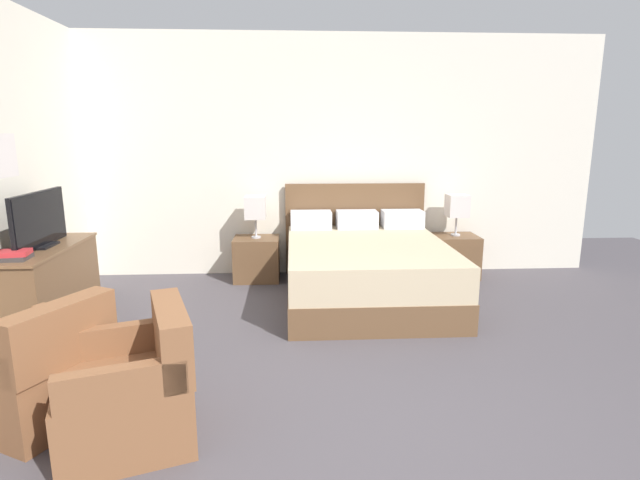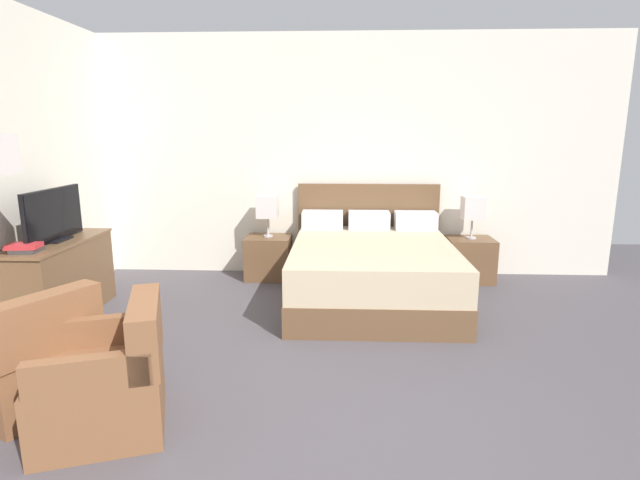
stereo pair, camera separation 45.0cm
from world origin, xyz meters
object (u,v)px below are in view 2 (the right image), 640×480
object	(u,v)px
table_lamp_left	(267,207)
tv	(54,216)
armchair_by_window	(30,361)
book_red_cover	(27,250)
armchair_companion	(108,382)
bed	(372,269)
book_blue_cover	(24,246)
dresser	(60,278)
nightstand_left	(269,257)
nightstand_right	(470,260)
table_lamp_right	(473,208)

from	to	relation	value
table_lamp_left	tv	bearing A→B (deg)	-142.26
armchair_by_window	book_red_cover	bearing A→B (deg)	120.96
armchair_by_window	tv	bearing A→B (deg)	113.00
book_red_cover	armchair_companion	world-z (taller)	book_red_cover
bed	book_blue_cover	bearing A→B (deg)	-160.11
dresser	armchair_companion	distance (m)	2.16
nightstand_left	tv	world-z (taller)	tv
book_blue_cover	armchair_by_window	size ratio (longest dim) A/B	0.27
book_red_cover	armchair_companion	bearing A→B (deg)	-46.00
nightstand_left	armchair_by_window	xyz separation A→B (m)	(-1.11, -2.85, 0.03)
bed	nightstand_right	size ratio (longest dim) A/B	3.94
dresser	book_red_cover	distance (m)	0.57
nightstand_right	table_lamp_left	xyz separation A→B (m)	(-2.36, 0.00, 0.60)
table_lamp_right	book_blue_cover	world-z (taller)	table_lamp_right
book_red_cover	armchair_by_window	size ratio (longest dim) A/B	0.22
bed	armchair_by_window	xyz separation A→B (m)	(-2.29, -2.13, -0.04)
table_lamp_left	table_lamp_right	xyz separation A→B (m)	(2.36, 0.00, 0.00)
table_lamp_right	armchair_by_window	world-z (taller)	table_lamp_right
bed	book_red_cover	size ratio (longest dim) A/B	10.18
nightstand_right	dresser	xyz separation A→B (m)	(-4.10, -1.36, 0.13)
bed	book_blue_cover	size ratio (longest dim) A/B	8.27
dresser	book_red_cover	world-z (taller)	book_red_cover
dresser	bed	bearing A→B (deg)	12.09
book_blue_cover	bed	bearing A→B (deg)	19.89
nightstand_left	book_red_cover	distance (m)	2.55
table_lamp_left	book_blue_cover	world-z (taller)	table_lamp_left
table_lamp_left	armchair_companion	xyz separation A→B (m)	(-0.48, -3.10, -0.57)
nightstand_left	nightstand_right	xyz separation A→B (m)	(2.36, 0.00, 0.00)
nightstand_left	table_lamp_left	distance (m)	0.60
nightstand_left	book_blue_cover	xyz separation A→B (m)	(-1.76, -1.79, 0.53)
nightstand_right	tv	xyz separation A→B (m)	(-4.10, -1.35, 0.71)
nightstand_left	tv	bearing A→B (deg)	-142.29
armchair_companion	table_lamp_right	bearing A→B (deg)	47.55
book_blue_cover	armchair_by_window	xyz separation A→B (m)	(0.66, -1.06, -0.50)
book_blue_cover	armchair_companion	world-z (taller)	book_blue_cover
table_lamp_left	book_red_cover	xyz separation A→B (m)	(-1.74, -1.80, -0.11)
nightstand_left	table_lamp_left	bearing A→B (deg)	90.00
book_blue_cover	tv	bearing A→B (deg)	87.68
table_lamp_left	armchair_companion	distance (m)	3.19
armchair_by_window	armchair_companion	size ratio (longest dim) A/B	1.06
bed	nightstand_left	xyz separation A→B (m)	(-1.18, 0.73, -0.07)
nightstand_left	book_red_cover	world-z (taller)	book_red_cover
table_lamp_left	armchair_companion	size ratio (longest dim) A/B	0.56
nightstand_left	book_red_cover	bearing A→B (deg)	-134.17
bed	table_lamp_left	world-z (taller)	bed
book_red_cover	book_blue_cover	distance (m)	0.04
table_lamp_left	nightstand_left	bearing A→B (deg)	-90.00
dresser	tv	xyz separation A→B (m)	(0.00, 0.01, 0.58)
nightstand_right	armchair_by_window	bearing A→B (deg)	-140.50
dresser	armchair_by_window	size ratio (longest dim) A/B	1.36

